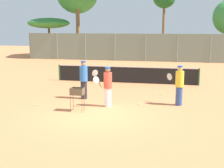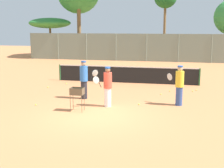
% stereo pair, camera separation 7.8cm
% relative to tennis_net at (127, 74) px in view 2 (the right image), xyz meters
% --- Properties ---
extents(ground_plane, '(80.00, 80.00, 0.00)m').
position_rel_tennis_net_xyz_m(ground_plane, '(0.00, -7.69, -0.56)').
color(ground_plane, '#D37F4C').
extents(tennis_net, '(9.18, 0.10, 1.07)m').
position_rel_tennis_net_xyz_m(tennis_net, '(0.00, 0.00, 0.00)').
color(tennis_net, '#26592D').
rests_on(tennis_net, ground_plane).
extents(back_fence, '(25.63, 0.08, 2.82)m').
position_rel_tennis_net_xyz_m(back_fence, '(0.00, 12.41, 0.85)').
color(back_fence, gray).
rests_on(back_fence, ground_plane).
extents(tree_3, '(4.77, 4.77, 4.50)m').
position_rel_tennis_net_xyz_m(tree_3, '(-11.35, 14.55, 3.33)').
color(tree_3, brown).
rests_on(tree_3, ground_plane).
extents(player_white_outfit, '(0.83, 0.62, 1.85)m').
position_rel_tennis_net_xyz_m(player_white_outfit, '(3.31, -5.18, 0.40)').
color(player_white_outfit, '#334C8C').
rests_on(player_white_outfit, ground_plane).
extents(player_red_cap, '(0.83, 0.60, 1.82)m').
position_rel_tennis_net_xyz_m(player_red_cap, '(0.14, -6.08, 0.39)').
color(player_red_cap, white).
rests_on(player_red_cap, ground_plane).
extents(player_yellow_shirt, '(0.95, 0.40, 1.92)m').
position_rel_tennis_net_xyz_m(player_yellow_shirt, '(-1.37, -4.81, 0.44)').
color(player_yellow_shirt, '#26262D').
rests_on(player_yellow_shirt, ground_plane).
extents(ball_cart, '(0.56, 0.41, 1.03)m').
position_rel_tennis_net_xyz_m(ball_cart, '(-0.98, -7.11, 0.23)').
color(ball_cart, brown).
rests_on(ball_cart, ground_plane).
extents(tennis_ball_0, '(0.07, 0.07, 0.07)m').
position_rel_tennis_net_xyz_m(tennis_ball_0, '(-4.31, -2.57, -0.52)').
color(tennis_ball_0, '#D1E54C').
rests_on(tennis_ball_0, ground_plane).
extents(tennis_ball_1, '(0.07, 0.07, 0.07)m').
position_rel_tennis_net_xyz_m(tennis_ball_1, '(2.81, -2.14, -0.52)').
color(tennis_ball_1, '#D1E54C').
rests_on(tennis_ball_1, ground_plane).
extents(tennis_ball_2, '(0.07, 0.07, 0.07)m').
position_rel_tennis_net_xyz_m(tennis_ball_2, '(1.51, -5.51, -0.52)').
color(tennis_ball_2, '#D1E54C').
rests_on(tennis_ball_2, ground_plane).
extents(tennis_ball_3, '(0.07, 0.07, 0.07)m').
position_rel_tennis_net_xyz_m(tennis_ball_3, '(-3.65, -1.24, -0.52)').
color(tennis_ball_3, '#D1E54C').
rests_on(tennis_ball_3, ground_plane).
extents(tennis_ball_4, '(0.07, 0.07, 0.07)m').
position_rel_tennis_net_xyz_m(tennis_ball_4, '(2.38, -3.08, -0.52)').
color(tennis_ball_4, '#D1E54C').
rests_on(tennis_ball_4, ground_plane).
extents(tennis_ball_5, '(0.07, 0.07, 0.07)m').
position_rel_tennis_net_xyz_m(tennis_ball_5, '(-3.17, -6.59, -0.52)').
color(tennis_ball_5, '#D1E54C').
rests_on(tennis_ball_5, ground_plane).
extents(tennis_ball_6, '(0.07, 0.07, 0.07)m').
position_rel_tennis_net_xyz_m(tennis_ball_6, '(4.29, -1.57, -0.52)').
color(tennis_ball_6, '#D1E54C').
rests_on(tennis_ball_6, ground_plane).
extents(tennis_ball_7, '(0.07, 0.07, 0.07)m').
position_rel_tennis_net_xyz_m(tennis_ball_7, '(4.07, -1.92, -0.52)').
color(tennis_ball_7, '#D1E54C').
rests_on(tennis_ball_7, ground_plane).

